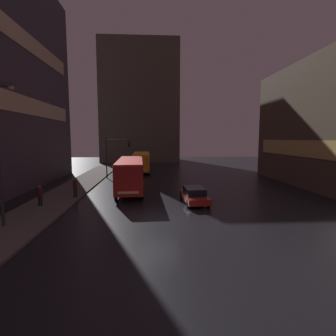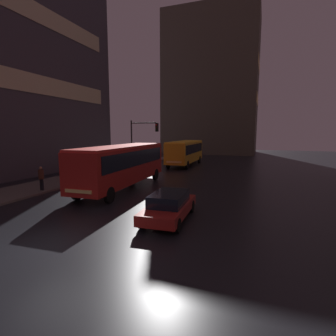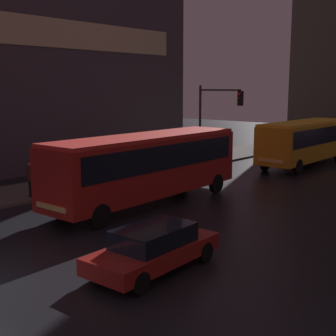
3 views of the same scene
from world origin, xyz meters
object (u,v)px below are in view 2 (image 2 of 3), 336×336
Objects in this scene: bus_near at (123,162)px; pedestrian_near at (41,176)px; traffic_light_main at (141,136)px; car_taxi at (169,206)px; bus_far at (185,150)px.

pedestrian_near is (-4.80, -3.24, -0.86)m from bus_near.
pedestrian_near is 12.78m from traffic_light_main.
traffic_light_main is at bearing -88.41° from pedestrian_near.
car_taxi is 2.64× the size of pedestrian_near.
bus_far reaches higher than car_taxi.
traffic_light_main is (-8.63, 14.79, 3.12)m from car_taxi.
pedestrian_near reaches higher than car_taxi.
pedestrian_near is at bearing 31.54° from bus_near.
traffic_light_main reaches higher than bus_far.
pedestrian_near is 0.31× the size of traffic_light_main.
bus_near is 9.68m from traffic_light_main.
traffic_light_main is at bearing -62.95° from car_taxi.
car_taxi is at bearing 177.80° from pedestrian_near.
bus_far is at bearing -94.71° from bus_near.
bus_near is at bearing -72.89° from traffic_light_main.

